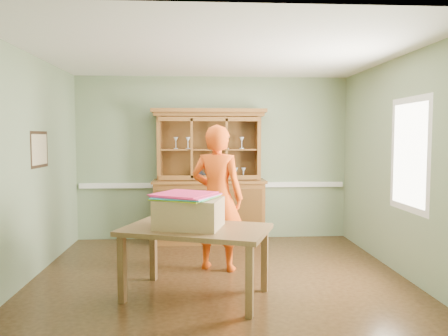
{
  "coord_description": "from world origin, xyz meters",
  "views": [
    {
      "loc": [
        -0.26,
        -5.29,
        1.71
      ],
      "look_at": [
        0.09,
        0.4,
        1.3
      ],
      "focal_mm": 35.0,
      "sensor_mm": 36.0,
      "label": 1
    }
  ],
  "objects": [
    {
      "name": "ceiling",
      "position": [
        0.0,
        0.0,
        2.7
      ],
      "size": [
        4.5,
        4.5,
        0.0
      ],
      "primitive_type": "plane",
      "rotation": [
        3.14,
        0.0,
        0.0
      ],
      "color": "white",
      "rests_on": "wall_back"
    },
    {
      "name": "wall_left",
      "position": [
        -2.25,
        0.0,
        1.35
      ],
      "size": [
        0.0,
        4.0,
        4.0
      ],
      "primitive_type": "plane",
      "rotation": [
        1.57,
        0.0,
        1.57
      ],
      "color": "gray",
      "rests_on": "floor"
    },
    {
      "name": "wall_back",
      "position": [
        0.0,
        2.0,
        1.35
      ],
      "size": [
        4.5,
        0.0,
        4.5
      ],
      "primitive_type": "plane",
      "rotation": [
        1.57,
        0.0,
        0.0
      ],
      "color": "gray",
      "rests_on": "floor"
    },
    {
      "name": "person",
      "position": [
        -0.01,
        0.24,
        0.93
      ],
      "size": [
        0.79,
        0.65,
        1.86
      ],
      "primitive_type": "imported",
      "rotation": [
        0.0,
        0.0,
        2.8
      ],
      "color": "#EC4D0E",
      "rests_on": "floor"
    },
    {
      "name": "window_panel",
      "position": [
        2.23,
        -0.3,
        1.5
      ],
      "size": [
        0.03,
        0.96,
        1.36
      ],
      "color": "white",
      "rests_on": "wall_right"
    },
    {
      "name": "framed_map",
      "position": [
        -2.23,
        0.3,
        1.55
      ],
      "size": [
        0.03,
        0.6,
        0.46
      ],
      "color": "black",
      "rests_on": "wall_left"
    },
    {
      "name": "china_hutch",
      "position": [
        -0.07,
        1.76,
        0.76
      ],
      "size": [
        1.83,
        0.6,
        2.15
      ],
      "color": "brown",
      "rests_on": "floor"
    },
    {
      "name": "kite_stack",
      "position": [
        -0.38,
        -0.71,
        1.09
      ],
      "size": [
        0.74,
        0.74,
        0.05
      ],
      "rotation": [
        0.0,
        0.0,
        1.12
      ],
      "color": "#BBDF1C",
      "rests_on": "cardboard_box"
    },
    {
      "name": "wall_front",
      "position": [
        0.0,
        -2.0,
        1.35
      ],
      "size": [
        4.5,
        0.0,
        4.5
      ],
      "primitive_type": "plane",
      "rotation": [
        -1.57,
        0.0,
        0.0
      ],
      "color": "gray",
      "rests_on": "floor"
    },
    {
      "name": "cardboard_box",
      "position": [
        -0.35,
        -0.72,
        0.91
      ],
      "size": [
        0.77,
        0.68,
        0.31
      ],
      "primitive_type": "cube",
      "rotation": [
        0.0,
        0.0,
        -0.26
      ],
      "color": "#A98157",
      "rests_on": "dining_table"
    },
    {
      "name": "floor",
      "position": [
        0.0,
        0.0,
        0.0
      ],
      "size": [
        4.5,
        4.5,
        0.0
      ],
      "primitive_type": "plane",
      "color": "#4D3118",
      "rests_on": "ground"
    },
    {
      "name": "dining_table",
      "position": [
        -0.28,
        -0.72,
        0.66
      ],
      "size": [
        1.72,
        1.36,
        0.75
      ],
      "rotation": [
        0.0,
        0.0,
        -0.34
      ],
      "color": "brown",
      "rests_on": "floor"
    },
    {
      "name": "chair_rail",
      "position": [
        0.0,
        1.98,
        0.9
      ],
      "size": [
        4.41,
        0.05,
        0.08
      ],
      "primitive_type": "cube",
      "color": "white",
      "rests_on": "wall_back"
    },
    {
      "name": "wall_right",
      "position": [
        2.25,
        0.0,
        1.35
      ],
      "size": [
        0.0,
        4.0,
        4.0
      ],
      "primitive_type": "plane",
      "rotation": [
        1.57,
        0.0,
        -1.57
      ],
      "color": "gray",
      "rests_on": "floor"
    }
  ]
}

